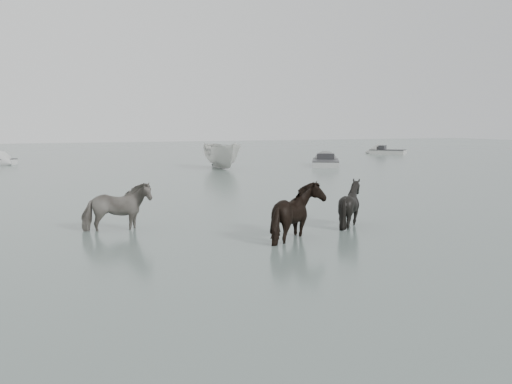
{
  "coord_description": "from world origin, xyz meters",
  "views": [
    {
      "loc": [
        -4.07,
        -12.15,
        2.71
      ],
      "look_at": [
        1.42,
        0.81,
        1.0
      ],
      "focal_mm": 40.0,
      "sensor_mm": 36.0,
      "label": 1
    }
  ],
  "objects": [
    {
      "name": "pony_black",
      "position": [
        4.06,
        0.61,
        0.73
      ],
      "size": [
        1.38,
        1.24,
        1.46
      ],
      "primitive_type": "imported",
      "rotation": [
        0.0,
        0.0,
        1.62
      ],
      "color": "black",
      "rests_on": "ground"
    },
    {
      "name": "ground",
      "position": [
        0.0,
        0.0,
        0.0
      ],
      "size": [
        140.0,
        140.0,
        0.0
      ],
      "primitive_type": "plane",
      "color": "slate",
      "rests_on": "ground"
    },
    {
      "name": "pony_pinto",
      "position": [
        -1.77,
        2.29,
        0.72
      ],
      "size": [
        1.77,
        0.91,
        1.45
      ],
      "primitive_type": "imported",
      "rotation": [
        0.0,
        0.0,
        1.49
      ],
      "color": "black",
      "rests_on": "ground"
    },
    {
      "name": "boat_small",
      "position": [
        7.34,
        19.97,
        0.86
      ],
      "size": [
        1.81,
        4.5,
        1.72
      ],
      "primitive_type": "imported",
      "rotation": [
        0.0,
        0.0,
        -0.03
      ],
      "color": "silver",
      "rests_on": "ground"
    },
    {
      "name": "skiff_port",
      "position": [
        14.14,
        19.46,
        0.38
      ],
      "size": [
        4.04,
        5.44,
        0.75
      ],
      "primitive_type": null,
      "rotation": [
        0.0,
        0.0,
        1.05
      ],
      "color": "#9DA09D",
      "rests_on": "ground"
    },
    {
      "name": "skiff_star",
      "position": [
        26.24,
        29.53,
        0.38
      ],
      "size": [
        3.96,
        4.1,
        0.75
      ],
      "primitive_type": null,
      "rotation": [
        0.0,
        0.0,
        2.32
      ],
      "color": "#ABABA6",
      "rests_on": "ground"
    },
    {
      "name": "pony_dark",
      "position": [
        1.97,
        -0.49,
        0.81
      ],
      "size": [
        1.92,
        2.03,
        1.61
      ],
      "primitive_type": "imported",
      "rotation": [
        0.0,
        0.0,
        1.13
      ],
      "color": "black",
      "rests_on": "ground"
    }
  ]
}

